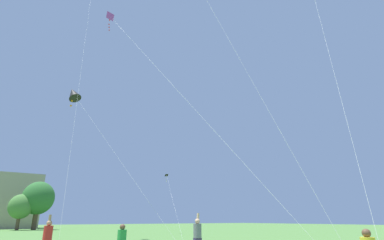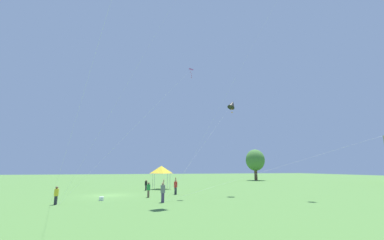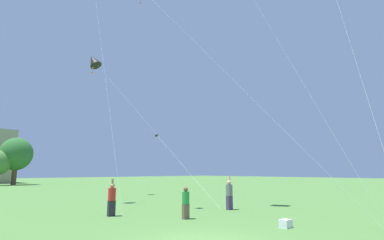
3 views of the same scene
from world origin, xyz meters
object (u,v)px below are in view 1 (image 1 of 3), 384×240
object	(u,v)px
kite_black_delta_1	(167,177)
kite_purple_delta_3	(112,19)
kite_black_diamond_2	(73,94)
person_grey_shirt	(197,235)
person_red_shirt	(47,237)

from	to	relation	value
kite_black_delta_1	kite_purple_delta_3	world-z (taller)	kite_purple_delta_3
kite_black_diamond_2	kite_black_delta_1	bearing A→B (deg)	37.16
person_grey_shirt	kite_black_diamond_2	xyz separation A→B (m)	(-5.22, 9.61, 10.24)
person_red_shirt	person_grey_shirt	size ratio (longest dim) A/B	0.95
person_red_shirt	person_grey_shirt	distance (m)	7.33
kite_black_diamond_2	kite_purple_delta_3	distance (m)	7.00
kite_black_delta_1	kite_purple_delta_3	distance (m)	23.91
kite_purple_delta_3	person_red_shirt	bearing A→B (deg)	-156.04
kite_black_delta_1	kite_purple_delta_3	size ratio (longest dim) A/B	1.44
person_grey_shirt	kite_purple_delta_3	distance (m)	14.99
person_red_shirt	kite_black_delta_1	bearing A→B (deg)	90.94
kite_black_delta_1	kite_black_diamond_2	bearing A→B (deg)	-142.84
person_grey_shirt	kite_black_delta_1	world-z (taller)	kite_black_delta_1
person_red_shirt	kite_black_delta_1	distance (m)	25.65
person_grey_shirt	kite_black_delta_1	xyz separation A→B (m)	(9.89, 21.07, 6.02)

